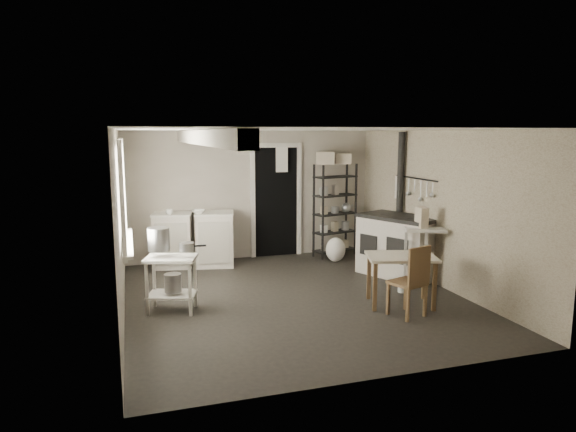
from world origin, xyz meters
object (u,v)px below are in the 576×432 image
object	(u,v)px
prep_table	(172,281)
flour_sack	(336,248)
shelf_rack	(335,205)
base_cabinets	(194,239)
stove	(398,249)
work_table	(401,277)
stockpot	(159,239)
chair	(407,278)

from	to	relation	value
prep_table	flour_sack	bearing A→B (deg)	30.64
shelf_rack	base_cabinets	bearing A→B (deg)	163.29
base_cabinets	stove	world-z (taller)	stove
prep_table	work_table	world-z (taller)	prep_table
prep_table	base_cabinets	size ratio (longest dim) A/B	0.51
stove	work_table	bearing A→B (deg)	-142.57
shelf_rack	prep_table	bearing A→B (deg)	-161.00
stockpot	base_cabinets	world-z (taller)	stockpot
shelf_rack	stove	size ratio (longest dim) A/B	1.38
base_cabinets	stove	size ratio (longest dim) A/B	1.14
stockpot	shelf_rack	bearing A→B (deg)	33.37
shelf_rack	work_table	size ratio (longest dim) A/B	1.93
stockpot	flour_sack	xyz separation A→B (m)	(3.12, 1.72, -0.70)
stove	chair	size ratio (longest dim) A/B	1.36
stockpot	flour_sack	size ratio (longest dim) A/B	0.68
shelf_rack	work_table	distance (m)	2.91
base_cabinets	chair	bearing A→B (deg)	-44.64
prep_table	base_cabinets	world-z (taller)	base_cabinets
prep_table	flour_sack	xyz separation A→B (m)	(2.99, 1.77, -0.16)
stockpot	stove	world-z (taller)	stockpot
stockpot	stove	bearing A→B (deg)	8.82
shelf_rack	stove	distance (m)	1.72
stove	base_cabinets	bearing A→B (deg)	127.35
shelf_rack	work_table	world-z (taller)	shelf_rack
base_cabinets	chair	size ratio (longest dim) A/B	1.55
prep_table	stove	bearing A→B (deg)	9.87
chair	work_table	bearing A→B (deg)	53.27
stove	flour_sack	distance (m)	1.31
prep_table	chair	xyz separation A→B (m)	(2.78, -1.03, 0.08)
prep_table	stove	world-z (taller)	stove
stockpot	stove	distance (m)	3.79
base_cabinets	flour_sack	world-z (taller)	base_cabinets
flour_sack	stockpot	bearing A→B (deg)	-151.11
stockpot	base_cabinets	size ratio (longest dim) A/B	0.21
shelf_rack	flour_sack	world-z (taller)	shelf_rack
base_cabinets	shelf_rack	xyz separation A→B (m)	(2.58, -0.03, 0.49)
stockpot	base_cabinets	bearing A→B (deg)	72.30
base_cabinets	shelf_rack	world-z (taller)	shelf_rack
prep_table	chair	bearing A→B (deg)	-20.39
stove	flour_sack	xyz separation A→B (m)	(-0.60, 1.15, -0.20)
base_cabinets	flour_sack	size ratio (longest dim) A/B	3.26
prep_table	shelf_rack	world-z (taller)	shelf_rack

